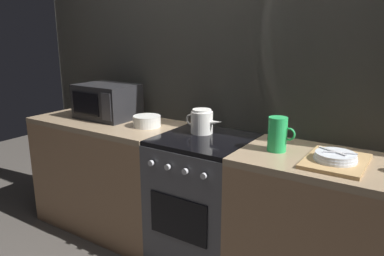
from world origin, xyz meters
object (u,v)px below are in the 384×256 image
microwave (107,101)px  dish_pile (336,159)px  stove_unit (204,200)px  mixing_bowl (147,121)px  kettle (202,122)px  pitcher (278,134)px

microwave → dish_pile: 1.78m
stove_unit → mixing_bowl: bearing=177.9°
microwave → dish_pile: (1.77, -0.10, -0.11)m
stove_unit → mixing_bowl: (-0.50, 0.02, 0.49)m
microwave → kettle: bearing=1.4°
stove_unit → pitcher: bearing=-0.6°
kettle → microwave: bearing=-178.6°
mixing_bowl → pitcher: bearing=-1.4°
stove_unit → mixing_bowl: 0.70m
mixing_bowl → dish_pile: bearing=-2.6°
dish_pile → kettle: bearing=172.1°
mixing_bowl → pitcher: size_ratio=1.00×
pitcher → microwave: bearing=177.3°
stove_unit → pitcher: (0.50, -0.01, 0.55)m
kettle → mixing_bowl: (-0.43, -0.06, -0.04)m
microwave → mixing_bowl: microwave is taller
stove_unit → kettle: 0.54m
mixing_bowl → dish_pile: size_ratio=0.50×
stove_unit → dish_pile: 0.96m
microwave → mixing_bowl: (0.44, -0.04, -0.10)m
stove_unit → dish_pile: dish_pile is taller
stove_unit → kettle: (-0.07, 0.08, 0.53)m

